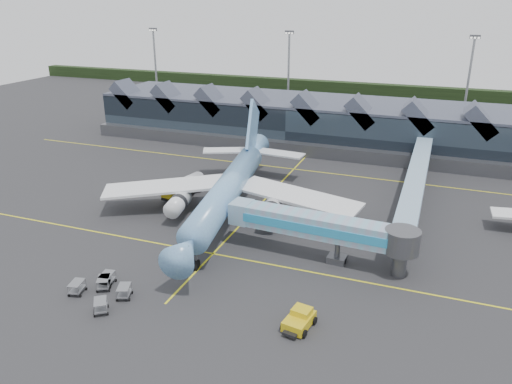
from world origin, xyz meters
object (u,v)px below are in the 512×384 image
at_px(pushback_tug, 299,320).
at_px(main_airliner, 230,187).
at_px(jet_bridge, 331,230).
at_px(fuel_truck, 185,186).

bearing_deg(pushback_tug, main_airliner, 136.45).
relative_size(jet_bridge, fuel_truck, 2.58).
relative_size(main_airliner, fuel_truck, 4.94).
bearing_deg(fuel_truck, jet_bridge, -14.50).
bearing_deg(jet_bridge, main_airliner, 156.01).
height_order(main_airliner, pushback_tug, main_airliner).
bearing_deg(pushback_tug, jet_bridge, 100.30).
height_order(main_airliner, jet_bridge, main_airliner).
bearing_deg(main_airliner, fuel_truck, 148.29).
bearing_deg(fuel_truck, pushback_tug, -33.63).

